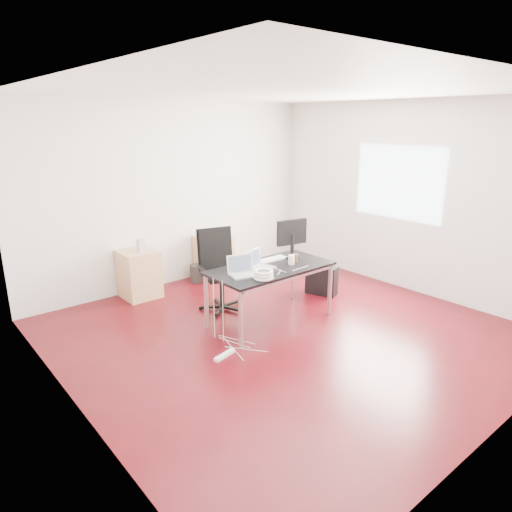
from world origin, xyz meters
TOP-DOWN VIEW (x-y plane):
  - room_shell at (0.04, 0.00)m, footprint 5.00×5.00m
  - desk at (0.09, 0.37)m, footprint 1.60×0.80m
  - office_chair at (-0.15, 1.15)m, footprint 0.58×0.60m
  - filing_cabinet_left at (-0.82, 2.23)m, footprint 0.50×0.50m
  - filing_cabinet_right at (0.50, 2.23)m, footprint 0.50×0.50m
  - pc_tower at (1.31, 0.59)m, footprint 0.35×0.49m
  - wastebasket at (0.19, 2.25)m, footprint 0.29×0.29m
  - power_strip at (-0.93, -0.03)m, footprint 0.31×0.13m
  - laptop_left at (-0.37, 0.35)m, footprint 0.38×0.33m
  - laptop_right at (-0.07, 0.41)m, footprint 0.39×0.34m
  - monitor at (0.61, 0.54)m, footprint 0.45×0.26m
  - keyboard at (0.29, 0.58)m, footprint 0.44×0.14m
  - cup_white at (0.37, 0.29)m, footprint 0.10×0.10m
  - cup_brown at (0.49, 0.34)m, footprint 0.10×0.10m
  - cable_coil at (-0.28, 0.08)m, footprint 0.24×0.24m
  - power_adapter at (-0.11, 0.18)m, footprint 0.09×0.09m
  - speaker at (-0.79, 2.18)m, footprint 0.10×0.09m
  - navy_garment at (0.53, 2.17)m, footprint 0.34×0.30m

SIDE VIEW (x-z plane):
  - power_strip at x=-0.93m, z-range 0.00..0.04m
  - wastebasket at x=0.19m, z-range 0.00..0.28m
  - pc_tower at x=1.31m, z-range 0.00..0.44m
  - filing_cabinet_left at x=-0.82m, z-range 0.00..0.70m
  - filing_cabinet_right at x=0.50m, z-range 0.00..0.70m
  - office_chair at x=-0.15m, z-range 0.06..1.15m
  - desk at x=0.09m, z-range 0.31..1.04m
  - keyboard at x=0.29m, z-range 0.73..0.75m
  - power_adapter at x=-0.11m, z-range 0.73..0.76m
  - navy_garment at x=0.53m, z-range 0.70..0.79m
  - cup_brown at x=0.49m, z-range 0.73..0.83m
  - cable_coil at x=-0.28m, z-range 0.73..0.84m
  - laptop_left at x=-0.37m, z-range 0.67..0.90m
  - laptop_right at x=-0.07m, z-range 0.67..0.90m
  - speaker at x=-0.79m, z-range 0.70..0.88m
  - cup_white at x=0.37m, z-range 0.73..0.85m
  - monitor at x=0.61m, z-range 0.76..1.27m
  - room_shell at x=0.04m, z-range -1.10..3.90m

